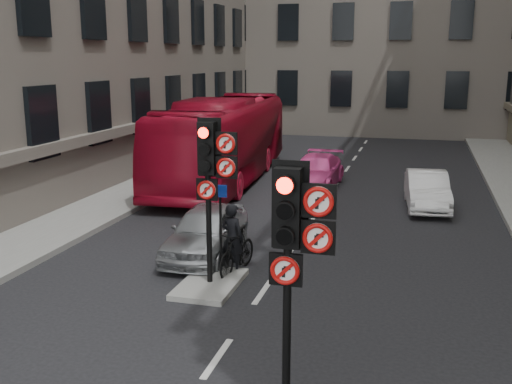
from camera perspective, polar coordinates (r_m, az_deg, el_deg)
The scene contains 11 objects.
pavement_left at distance 21.83m, azimuth -13.08°, elevation -0.41°, with size 3.00×50.00×0.16m, color gray.
centre_island at distance 13.33m, azimuth -4.40°, elevation -8.72°, with size 1.20×2.00×0.12m, color gray.
signal_near at distance 8.15m, azimuth 3.64°, elevation -4.02°, with size 0.91×0.40×3.58m.
signal_far at distance 12.57m, azimuth -4.25°, elevation 2.51°, with size 0.91×0.40×3.58m.
car_silver at distance 15.18m, azimuth -4.77°, elevation -3.70°, with size 1.52×3.77×1.28m, color #989B9F.
car_white at distance 20.65m, azimuth 15.97°, elevation 0.17°, with size 1.29×3.69×1.21m, color white.
car_pink at distance 23.17m, azimuth 5.70°, elevation 1.95°, with size 1.71×4.21×1.22m, color #EA449B.
bus_red at distance 24.12m, azimuth -3.04°, elevation 4.99°, with size 2.82×12.05×3.36m, color maroon.
motorcycle at distance 13.97m, azimuth -1.82°, elevation -5.63°, with size 0.49×1.75×1.05m, color black.
motorcyclist at distance 13.91m, azimuth -2.26°, elevation -4.41°, with size 0.60×0.40×1.66m, color black.
info_sign at distance 13.56m, azimuth -3.43°, elevation -2.26°, with size 0.35×0.12×2.02m.
Camera 1 is at (3.05, -6.66, 4.93)m, focal length 42.00 mm.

